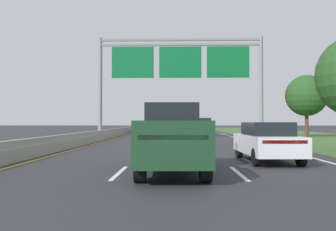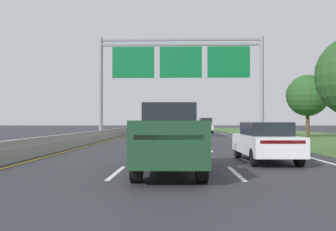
{
  "view_description": "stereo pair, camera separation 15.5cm",
  "coord_description": "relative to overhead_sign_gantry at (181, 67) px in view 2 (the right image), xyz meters",
  "views": [
    {
      "loc": [
        -0.08,
        -0.41,
        1.59
      ],
      "look_at": [
        -0.65,
        24.41,
        2.03
      ],
      "focal_mm": 37.6,
      "sensor_mm": 36.0,
      "label": 1
    },
    {
      "loc": [
        0.08,
        -0.41,
        1.59
      ],
      "look_at": [
        -0.65,
        24.41,
        2.03
      ],
      "focal_mm": 37.6,
      "sensor_mm": 36.0,
      "label": 2
    }
  ],
  "objects": [
    {
      "name": "car_white_right_lane_sedan",
      "position": [
        3.23,
        -17.87,
        -5.79
      ],
      "size": [
        1.93,
        4.44,
        1.57
      ],
      "rotation": [
        0.0,
        0.0,
        1.6
      ],
      "color": "silver",
      "rests_on": "ground"
    },
    {
      "name": "median_barrier_concrete",
      "position": [
        -6.9,
        3.46,
        -6.26
      ],
      "size": [
        0.6,
        110.0,
        0.85
      ],
      "color": "#99968E",
      "rests_on": "ground"
    },
    {
      "name": "car_blue_left_lane_sedan",
      "position": [
        -4.2,
        14.12,
        -5.79
      ],
      "size": [
        1.86,
        4.42,
        1.57
      ],
      "rotation": [
        0.0,
        0.0,
        1.56
      ],
      "color": "navy",
      "rests_on": "ground"
    },
    {
      "name": "car_silver_right_lane_suv",
      "position": [
        3.61,
        18.0,
        -5.51
      ],
      "size": [
        1.91,
        4.71,
        2.11
      ],
      "rotation": [
        0.0,
        0.0,
        1.57
      ],
      "color": "#B2B5BA",
      "rests_on": "ground"
    },
    {
      "name": "pickup_truck_darkgreen",
      "position": [
        -0.51,
        -20.86,
        -5.53
      ],
      "size": [
        2.14,
        5.45,
        2.2
      ],
      "rotation": [
        0.0,
        0.0,
        1.6
      ],
      "color": "#193D23",
      "rests_on": "ground"
    },
    {
      "name": "grass_verge_right",
      "position": [
        13.65,
        3.46,
        -6.6
      ],
      "size": [
        14.0,
        110.0,
        0.02
      ],
      "primitive_type": "cube",
      "color": "#3D602D",
      "rests_on": "ground"
    },
    {
      "name": "roadside_tree_mid",
      "position": [
        12.86,
        3.97,
        -2.38
      ],
      "size": [
        4.17,
        4.17,
        6.32
      ],
      "color": "#4C3823",
      "rests_on": "ground"
    },
    {
      "name": "ground_plane",
      "position": [
        -0.3,
        3.46,
        -6.61
      ],
      "size": [
        220.0,
        220.0,
        0.0
      ],
      "primitive_type": "plane",
      "color": "#2B2B30"
    },
    {
      "name": "overhead_sign_gantry",
      "position": [
        0.0,
        0.0,
        0.0
      ],
      "size": [
        15.06,
        0.42,
        9.32
      ],
      "color": "gray",
      "rests_on": "ground"
    },
    {
      "name": "lane_striping",
      "position": [
        -0.3,
        3.0,
        -6.61
      ],
      "size": [
        11.96,
        106.0,
        0.01
      ],
      "color": "white",
      "rests_on": "ground"
    },
    {
      "name": "car_grey_centre_lane_sedan",
      "position": [
        -0.46,
        10.29,
        -5.79
      ],
      "size": [
        1.83,
        4.4,
        1.57
      ],
      "rotation": [
        0.0,
        0.0,
        1.57
      ],
      "color": "slate",
      "rests_on": "ground"
    }
  ]
}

